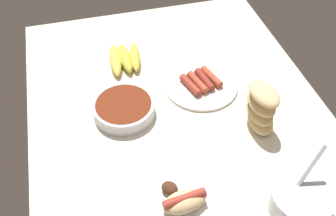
{
  "coord_description": "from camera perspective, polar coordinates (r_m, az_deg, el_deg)",
  "views": [
    {
      "loc": [
        -77.6,
        24.4,
        87.75
      ],
      "look_at": [
        1.24,
        3.58,
        3.0
      ],
      "focal_mm": 42.1,
      "sensor_mm": 36.0,
      "label": 1
    }
  ],
  "objects": [
    {
      "name": "bowl_chili",
      "position": [
        1.19,
        -6.42,
        0.01
      ],
      "size": [
        18.71,
        18.71,
        4.25
      ],
      "color": "white",
      "rests_on": "ground_plane"
    },
    {
      "name": "bowl_coleslaw",
      "position": [
        1.03,
        18.67,
        -12.44
      ],
      "size": [
        15.35,
        15.35,
        15.98
      ],
      "color": "silver",
      "rests_on": "ground_plane"
    },
    {
      "name": "plate_hotdog_assembled",
      "position": [
        1.0,
        2.27,
        -13.73
      ],
      "size": [
        24.64,
        24.64,
        5.61
      ],
      "color": "white",
      "rests_on": "ground_plane"
    },
    {
      "name": "plate_sausages",
      "position": [
        1.29,
        4.78,
        3.52
      ],
      "size": [
        23.98,
        23.98,
        3.45
      ],
      "color": "white",
      "rests_on": "ground_plane"
    },
    {
      "name": "banana_bunch",
      "position": [
        1.37,
        -6.34,
        7.13
      ],
      "size": [
        16.81,
        12.02,
        3.94
      ],
      "color": "gold",
      "rests_on": "ground_plane"
    },
    {
      "name": "ground_plane",
      "position": [
        1.21,
        1.79,
        -1.58
      ],
      "size": [
        120.0,
        90.0,
        3.0
      ],
      "primitive_type": "cube",
      "color": "silver"
    },
    {
      "name": "bread_stack",
      "position": [
        1.15,
        13.34,
        0.12
      ],
      "size": [
        12.72,
        9.2,
        14.4
      ],
      "color": "#E5C689",
      "rests_on": "ground_plane"
    }
  ]
}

